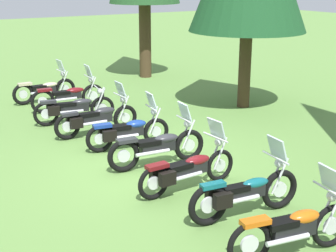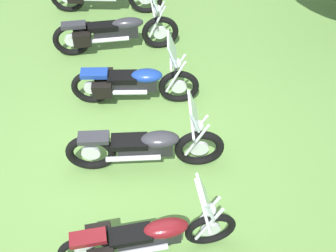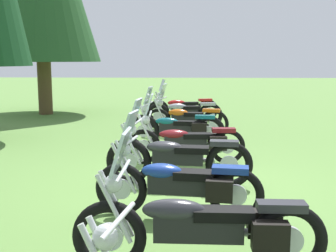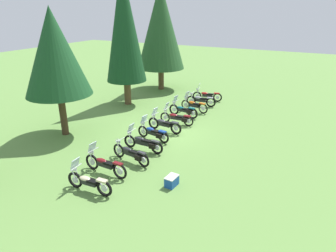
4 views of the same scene
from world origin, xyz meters
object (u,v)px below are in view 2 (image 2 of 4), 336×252
(motorcycle_4, at_px, (133,82))
(motorcycle_5, at_px, (147,146))
(motorcycle_3, at_px, (115,32))
(motorcycle_6, at_px, (146,236))

(motorcycle_4, relative_size, motorcycle_5, 0.92)
(motorcycle_3, bearing_deg, motorcycle_6, -87.96)
(motorcycle_3, distance_m, motorcycle_5, 2.80)
(motorcycle_3, bearing_deg, motorcycle_4, -80.64)
(motorcycle_4, distance_m, motorcycle_6, 2.79)
(motorcycle_3, relative_size, motorcycle_6, 1.03)
(motorcycle_4, height_order, motorcycle_5, motorcycle_5)
(motorcycle_3, relative_size, motorcycle_5, 1.01)
(motorcycle_4, bearing_deg, motorcycle_6, -84.72)
(motorcycle_3, xyz_separation_m, motorcycle_4, (1.40, 0.22, -0.00))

